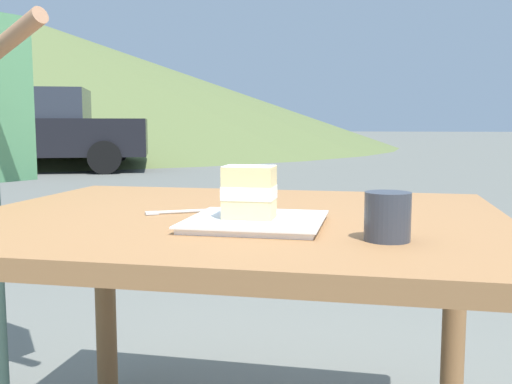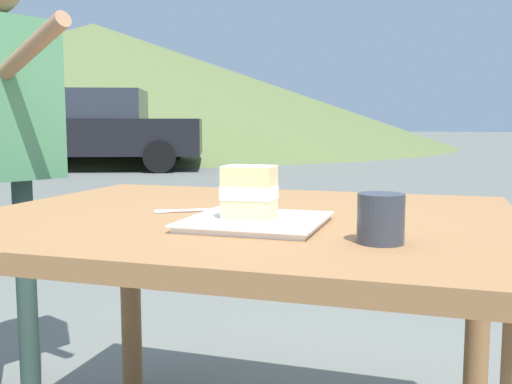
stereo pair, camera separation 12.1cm
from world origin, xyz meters
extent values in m
cylinder|color=olive|center=(-0.57, 0.46, 0.35)|extent=(0.07, 0.07, 0.69)
cylinder|color=olive|center=(0.57, 0.46, 0.35)|extent=(0.07, 0.07, 0.69)
cube|color=olive|center=(0.00, 0.00, 0.71)|extent=(1.26, 1.05, 0.04)
cube|color=white|center=(0.08, -0.15, 0.74)|extent=(0.27, 0.27, 0.01)
cube|color=white|center=(0.08, -0.15, 0.75)|extent=(0.28, 0.28, 0.00)
cube|color=#EAD18C|center=(0.07, -0.15, 0.77)|extent=(0.10, 0.07, 0.04)
cube|color=white|center=(0.07, -0.15, 0.80)|extent=(0.11, 0.08, 0.03)
sphere|color=red|center=(0.07, -0.12, 0.80)|extent=(0.01, 0.01, 0.01)
sphere|color=red|center=(0.09, -0.12, 0.80)|extent=(0.01, 0.01, 0.01)
cube|color=#EAD18C|center=(0.07, -0.15, 0.84)|extent=(0.10, 0.07, 0.04)
cube|color=white|center=(0.07, -0.15, 0.86)|extent=(0.10, 0.07, 0.00)
cylinder|color=silver|center=(-0.11, -0.01, 0.74)|extent=(0.13, 0.08, 0.01)
cube|color=silver|center=(-0.19, -0.05, 0.74)|extent=(0.04, 0.04, 0.01)
cylinder|color=#333842|center=(0.35, -0.26, 0.78)|extent=(0.08, 0.08, 0.09)
cylinder|color=black|center=(0.35, -0.26, 0.82)|extent=(0.07, 0.07, 0.00)
cube|color=black|center=(-6.35, 9.28, 0.69)|extent=(4.68, 3.16, 0.74)
cube|color=#2D333D|center=(-6.55, 9.20, 1.36)|extent=(2.82, 2.28, 0.59)
cylinder|color=black|center=(-5.34, 10.55, 0.32)|extent=(0.68, 0.43, 0.64)
cylinder|color=black|center=(-4.75, 9.00, 0.32)|extent=(0.68, 0.43, 0.64)
cone|color=#60703D|center=(-14.86, 22.62, 2.77)|extent=(32.21, 32.21, 5.55)
camera|label=1|loc=(0.33, -1.33, 0.94)|focal=40.96mm
camera|label=2|loc=(0.44, -1.30, 0.94)|focal=40.96mm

